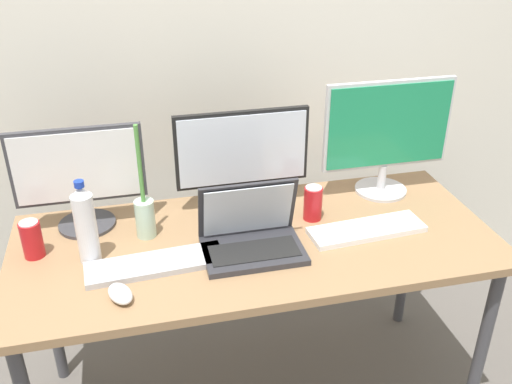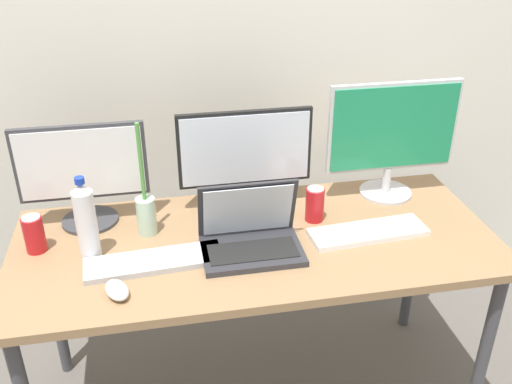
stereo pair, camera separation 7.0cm
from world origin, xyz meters
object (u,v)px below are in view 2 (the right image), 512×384
(laptop_silver, at_px, (250,235))
(bamboo_vase, at_px, (146,212))
(soda_can_by_laptop, at_px, (315,204))
(mouse_by_keyboard, at_px, (117,290))
(monitor_right, at_px, (392,135))
(monitor_left, at_px, (83,172))
(monitor_center, at_px, (245,155))
(keyboard_aux, at_px, (154,262))
(keyboard_main, at_px, (368,232))
(water_bottle, at_px, (86,221))
(soda_can_near_keyboard, at_px, (34,234))
(work_desk, at_px, (256,255))

(laptop_silver, distance_m, bamboo_vase, 0.37)
(bamboo_vase, bearing_deg, soda_can_by_laptop, -2.10)
(mouse_by_keyboard, xyz_separation_m, soda_can_by_laptop, (0.68, 0.31, 0.04))
(soda_can_by_laptop, relative_size, bamboo_vase, 0.31)
(monitor_right, height_order, bamboo_vase, monitor_right)
(monitor_left, distance_m, monitor_center, 0.56)
(monitor_center, height_order, keyboard_aux, monitor_center)
(monitor_center, relative_size, monitor_right, 0.97)
(monitor_center, xyz_separation_m, keyboard_aux, (-0.35, -0.32, -0.19))
(monitor_left, xyz_separation_m, keyboard_main, (0.94, -0.27, -0.19))
(water_bottle, xyz_separation_m, soda_can_near_keyboard, (-0.18, 0.07, -0.07))
(soda_can_near_keyboard, bearing_deg, monitor_right, 6.88)
(work_desk, distance_m, monitor_center, 0.36)
(soda_can_by_laptop, bearing_deg, water_bottle, -173.62)
(laptop_silver, height_order, soda_can_near_keyboard, laptop_silver)
(work_desk, relative_size, monitor_right, 3.29)
(keyboard_aux, xyz_separation_m, soda_can_near_keyboard, (-0.37, 0.15, 0.05))
(keyboard_aux, distance_m, soda_can_near_keyboard, 0.41)
(monitor_left, relative_size, monitor_right, 0.88)
(monitor_center, height_order, water_bottle, monitor_center)
(bamboo_vase, bearing_deg, keyboard_aux, -85.79)
(keyboard_aux, height_order, soda_can_by_laptop, soda_can_by_laptop)
(soda_can_by_laptop, bearing_deg, keyboard_aux, -163.46)
(monitor_left, relative_size, laptop_silver, 1.35)
(monitor_right, bearing_deg, keyboard_main, -122.90)
(mouse_by_keyboard, xyz_separation_m, bamboo_vase, (0.10, 0.33, 0.06))
(mouse_by_keyboard, bearing_deg, work_desk, 4.23)
(work_desk, xyz_separation_m, water_bottle, (-0.54, 0.00, 0.20))
(soda_can_by_laptop, bearing_deg, monitor_left, 170.28)
(monitor_right, xyz_separation_m, laptop_silver, (-0.58, -0.28, -0.19))
(keyboard_aux, distance_m, water_bottle, 0.25)
(keyboard_aux, height_order, bamboo_vase, bamboo_vase)
(work_desk, height_order, bamboo_vase, bamboo_vase)
(soda_can_near_keyboard, relative_size, bamboo_vase, 0.31)
(keyboard_aux, relative_size, soda_can_by_laptop, 3.42)
(monitor_left, height_order, soda_can_near_keyboard, monitor_left)
(water_bottle, distance_m, soda_can_near_keyboard, 0.20)
(work_desk, distance_m, bamboo_vase, 0.40)
(monitor_left, xyz_separation_m, soda_can_by_laptop, (0.78, -0.13, -0.14))
(work_desk, distance_m, monitor_left, 0.65)
(monitor_right, height_order, mouse_by_keyboard, monitor_right)
(monitor_left, relative_size, mouse_by_keyboard, 4.18)
(monitor_left, height_order, mouse_by_keyboard, monitor_left)
(work_desk, relative_size, keyboard_main, 4.03)
(keyboard_main, bearing_deg, work_desk, 168.84)
(monitor_left, relative_size, monitor_center, 0.90)
(work_desk, distance_m, monitor_right, 0.67)
(keyboard_main, relative_size, mouse_by_keyboard, 3.87)
(monitor_right, height_order, keyboard_aux, monitor_right)
(monitor_center, distance_m, keyboard_main, 0.51)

